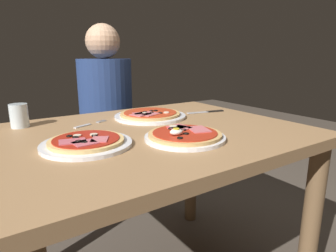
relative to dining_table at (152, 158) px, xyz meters
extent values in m
cube|color=#9E754C|center=(0.00, 0.00, 0.09)|extent=(1.11, 0.88, 0.04)
cylinder|color=brown|center=(0.50, -0.38, -0.27)|extent=(0.07, 0.07, 0.69)
cylinder|color=brown|center=(-0.50, 0.38, -0.27)|extent=(0.07, 0.07, 0.69)
cylinder|color=brown|center=(0.50, 0.38, -0.27)|extent=(0.07, 0.07, 0.69)
cylinder|color=white|center=(0.03, -0.17, 0.12)|extent=(0.27, 0.27, 0.01)
cylinder|color=tan|center=(0.03, -0.17, 0.13)|extent=(0.24, 0.24, 0.01)
cylinder|color=#B72D19|center=(0.03, -0.17, 0.14)|extent=(0.21, 0.21, 0.00)
torus|color=black|center=(0.04, -0.15, 0.14)|extent=(0.02, 0.02, 0.00)
torus|color=black|center=(0.01, -0.19, 0.14)|extent=(0.02, 0.02, 0.00)
torus|color=black|center=(0.03, -0.13, 0.14)|extent=(0.02, 0.02, 0.00)
torus|color=black|center=(0.01, -0.11, 0.14)|extent=(0.02, 0.02, 0.00)
torus|color=black|center=(-0.03, -0.22, 0.14)|extent=(0.02, 0.02, 0.00)
cube|color=#D16B70|center=(0.08, -0.17, 0.14)|extent=(0.08, 0.10, 0.00)
cube|color=#D16B70|center=(0.04, -0.12, 0.14)|extent=(0.08, 0.08, 0.00)
cube|color=#C65B66|center=(0.05, -0.10, 0.14)|extent=(0.07, 0.07, 0.00)
cylinder|color=beige|center=(0.03, -0.09, 0.14)|extent=(0.03, 0.03, 0.00)
cylinder|color=beige|center=(0.02, -0.15, 0.14)|extent=(0.02, 0.02, 0.00)
ellipsoid|color=white|center=(-0.02, -0.18, 0.15)|extent=(0.04, 0.03, 0.02)
cylinder|color=yellow|center=(-0.02, -0.18, 0.16)|extent=(0.02, 0.02, 0.00)
cylinder|color=white|center=(0.11, 0.19, 0.12)|extent=(0.32, 0.32, 0.01)
cylinder|color=tan|center=(0.11, 0.19, 0.13)|extent=(0.27, 0.27, 0.01)
cylinder|color=red|center=(0.11, 0.19, 0.14)|extent=(0.23, 0.23, 0.00)
torus|color=black|center=(0.12, 0.21, 0.14)|extent=(0.02, 0.02, 0.00)
torus|color=black|center=(0.08, 0.20, 0.14)|extent=(0.02, 0.02, 0.00)
torus|color=black|center=(0.13, 0.14, 0.14)|extent=(0.02, 0.02, 0.00)
torus|color=black|center=(0.10, 0.17, 0.14)|extent=(0.02, 0.02, 0.00)
torus|color=black|center=(0.14, 0.20, 0.14)|extent=(0.02, 0.02, 0.00)
cube|color=#D16B70|center=(0.04, 0.16, 0.14)|extent=(0.09, 0.08, 0.00)
cube|color=#D16B70|center=(0.07, 0.18, 0.14)|extent=(0.09, 0.06, 0.00)
cube|color=#D16B70|center=(0.08, 0.14, 0.14)|extent=(0.09, 0.07, 0.00)
cylinder|color=beige|center=(0.07, 0.18, 0.14)|extent=(0.02, 0.02, 0.00)
cylinder|color=beige|center=(0.16, 0.14, 0.14)|extent=(0.03, 0.03, 0.00)
cylinder|color=white|center=(-0.27, -0.06, 0.12)|extent=(0.28, 0.28, 0.01)
cylinder|color=#DBB26B|center=(-0.27, -0.06, 0.13)|extent=(0.23, 0.23, 0.01)
cylinder|color=#A82314|center=(-0.27, -0.06, 0.14)|extent=(0.20, 0.20, 0.00)
torus|color=black|center=(-0.24, -0.05, 0.14)|extent=(0.02, 0.02, 0.00)
torus|color=black|center=(-0.29, -0.10, 0.14)|extent=(0.02, 0.02, 0.00)
torus|color=black|center=(-0.31, -0.01, 0.14)|extent=(0.02, 0.02, 0.00)
torus|color=black|center=(-0.30, -0.08, 0.14)|extent=(0.02, 0.02, 0.00)
torus|color=black|center=(-0.29, -0.04, 0.14)|extent=(0.02, 0.02, 0.00)
cube|color=#C65B66|center=(-0.29, -0.11, 0.14)|extent=(0.07, 0.06, 0.00)
cube|color=#C65B66|center=(-0.31, -0.07, 0.14)|extent=(0.09, 0.07, 0.00)
cube|color=#D16B70|center=(-0.24, -0.10, 0.14)|extent=(0.07, 0.08, 0.00)
cylinder|color=beige|center=(-0.24, -0.04, 0.14)|extent=(0.02, 0.02, 0.00)
cylinder|color=beige|center=(-0.28, -0.02, 0.14)|extent=(0.02, 0.02, 0.00)
cylinder|color=silver|center=(-0.40, 0.32, 0.16)|extent=(0.07, 0.07, 0.09)
cylinder|color=silver|center=(-0.40, 0.32, 0.14)|extent=(0.06, 0.06, 0.06)
cube|color=silver|center=(-0.20, 0.19, 0.12)|extent=(0.07, 0.04, 0.00)
cube|color=silver|center=(-0.11, 0.22, 0.12)|extent=(0.04, 0.02, 0.00)
cube|color=silver|center=(-0.11, 0.23, 0.12)|extent=(0.04, 0.02, 0.00)
cube|color=silver|center=(-0.11, 0.23, 0.12)|extent=(0.04, 0.02, 0.00)
cube|color=silver|center=(-0.11, 0.24, 0.12)|extent=(0.04, 0.02, 0.00)
cube|color=silver|center=(0.35, 0.15, 0.12)|extent=(0.11, 0.04, 0.00)
cube|color=black|center=(0.44, 0.13, 0.12)|extent=(0.09, 0.04, 0.01)
cylinder|color=black|center=(0.13, 0.76, -0.39)|extent=(0.29, 0.29, 0.46)
cylinder|color=navy|center=(0.13, 0.76, 0.10)|extent=(0.32, 0.32, 0.52)
sphere|color=tan|center=(0.13, 0.76, 0.46)|extent=(0.20, 0.20, 0.20)
camera|label=1|loc=(-0.54, -0.91, 0.39)|focal=31.00mm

